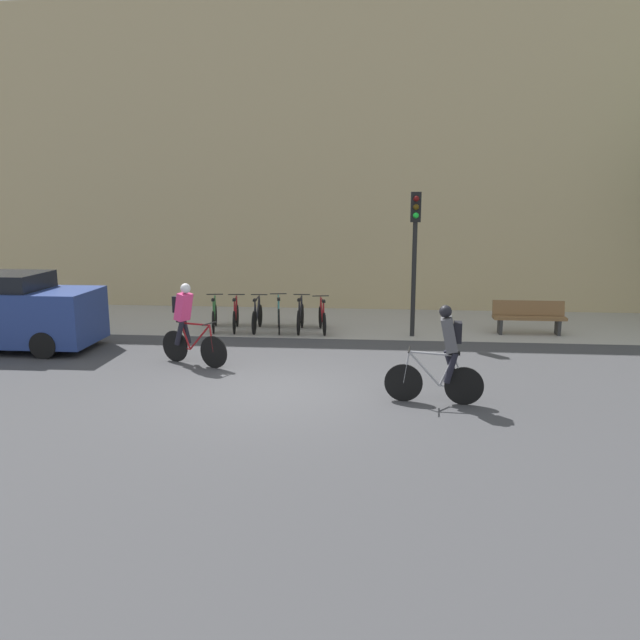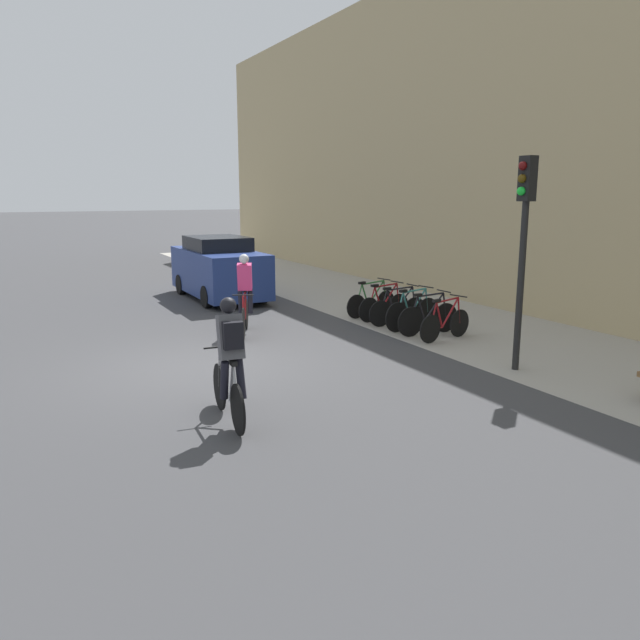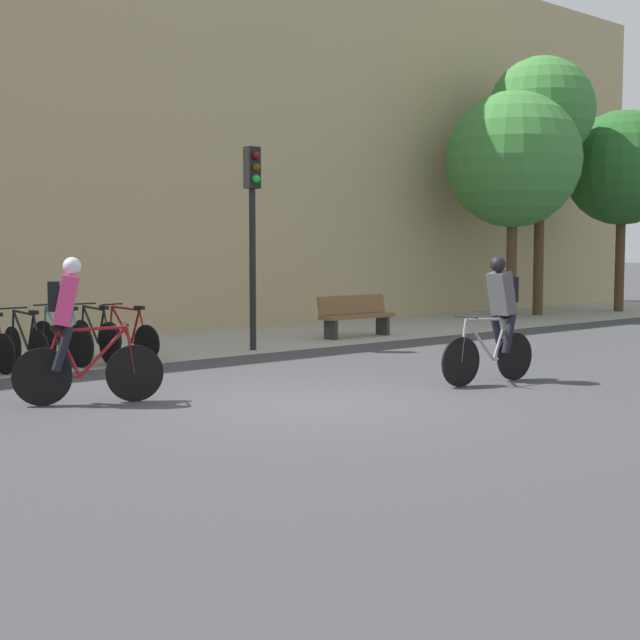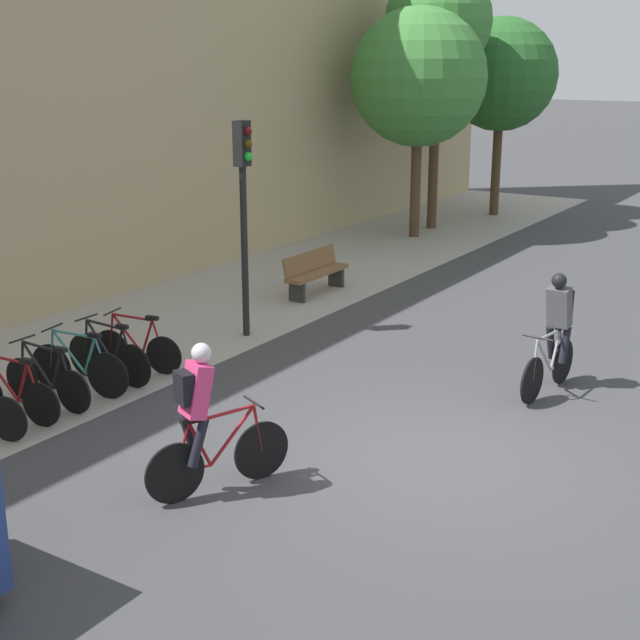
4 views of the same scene
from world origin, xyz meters
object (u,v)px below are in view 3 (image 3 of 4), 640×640
object	(u,v)px
traffic_light_pole	(253,210)
parked_bike_5	(128,337)
bench	(356,315)
parked_bike_2	(26,344)
cyclist_pink	(73,327)
parked_bike_4	(95,338)
cyclist_grey	(498,316)
parked_bike_3	(62,340)

from	to	relation	value
traffic_light_pole	parked_bike_5	bearing A→B (deg)	172.13
traffic_light_pole	bench	bearing A→B (deg)	10.14
parked_bike_5	bench	world-z (taller)	parked_bike_5
parked_bike_2	bench	world-z (taller)	parked_bike_2
traffic_light_pole	bench	distance (m)	3.81
traffic_light_pole	cyclist_pink	bearing A→B (deg)	-147.54
cyclist_pink	parked_bike_2	bearing A→B (deg)	76.35
parked_bike_4	parked_bike_5	distance (m)	0.60
cyclist_grey	parked_bike_3	xyz separation A→B (m)	(-3.87, 5.80, -0.54)
parked_bike_4	parked_bike_5	xyz separation A→B (m)	(0.60, -0.00, -0.02)
parked_bike_3	parked_bike_5	size ratio (longest dim) A/B	1.08
cyclist_pink	parked_bike_4	bearing A→B (deg)	59.95
cyclist_pink	parked_bike_5	distance (m)	4.49
parked_bike_4	traffic_light_pole	xyz separation A→B (m)	(3.02, -0.34, 2.19)
parked_bike_2	parked_bike_3	xyz separation A→B (m)	(0.60, 0.00, 0.02)
cyclist_grey	parked_bike_4	bearing A→B (deg)	119.41
cyclist_pink	parked_bike_4	world-z (taller)	cyclist_pink
parked_bike_4	parked_bike_5	size ratio (longest dim) A/B	1.06
parked_bike_2	traffic_light_pole	xyz separation A→B (m)	(4.22, -0.33, 2.21)
bench	parked_bike_3	bearing A→B (deg)	-178.11
cyclist_pink	bench	world-z (taller)	cyclist_pink
cyclist_pink	parked_bike_5	world-z (taller)	cyclist_pink
parked_bike_4	bench	size ratio (longest dim) A/B	0.88
cyclist_pink	parked_bike_2	world-z (taller)	cyclist_pink
cyclist_grey	parked_bike_3	size ratio (longest dim) A/B	1.06
parked_bike_3	parked_bike_4	xyz separation A→B (m)	(0.60, -0.00, -0.01)
parked_bike_4	traffic_light_pole	size ratio (longest dim) A/B	0.44
traffic_light_pole	parked_bike_2	bearing A→B (deg)	175.47
cyclist_pink	parked_bike_5	size ratio (longest dim) A/B	1.15
cyclist_pink	cyclist_grey	xyz separation A→B (m)	(5.34, -2.23, 0.00)
cyclist_pink	parked_bike_3	bearing A→B (deg)	67.67
cyclist_pink	parked_bike_5	xyz separation A→B (m)	(2.67, 3.57, -0.56)
cyclist_pink	traffic_light_pole	world-z (taller)	traffic_light_pole
cyclist_grey	cyclist_pink	bearing A→B (deg)	157.32
bench	traffic_light_pole	bearing A→B (deg)	-169.86
cyclist_pink	bench	size ratio (longest dim) A/B	0.95
cyclist_pink	cyclist_grey	bearing A→B (deg)	-22.68
cyclist_grey	parked_bike_5	distance (m)	6.41
cyclist_grey	parked_bike_5	bearing A→B (deg)	114.70
cyclist_grey	parked_bike_4	xyz separation A→B (m)	(-3.27, 5.80, -0.54)
traffic_light_pole	parked_bike_3	bearing A→B (deg)	174.71
parked_bike_3	cyclist_pink	bearing A→B (deg)	-112.33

